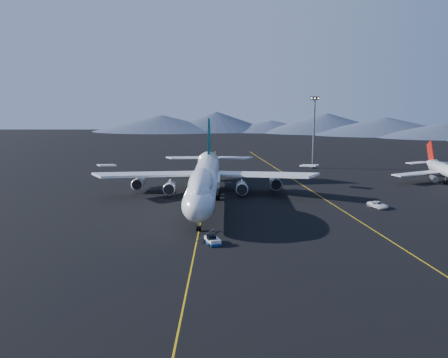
{
  "coord_description": "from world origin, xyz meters",
  "views": [
    {
      "loc": [
        5.63,
        -122.48,
        27.2
      ],
      "look_at": [
        4.86,
        -0.47,
        6.0
      ],
      "focal_mm": 40.0,
      "sensor_mm": 36.0,
      "label": 1
    }
  ],
  "objects_px": {
    "boeing_747": "(205,179)",
    "pushback_tug": "(213,241)",
    "floodlight_mast": "(314,132)",
    "service_van": "(378,205)"
  },
  "relations": [
    {
      "from": "pushback_tug",
      "to": "service_van",
      "type": "height_order",
      "value": "pushback_tug"
    },
    {
      "from": "pushback_tug",
      "to": "floodlight_mast",
      "type": "distance_m",
      "value": 99.36
    },
    {
      "from": "pushback_tug",
      "to": "service_van",
      "type": "relative_size",
      "value": 0.83
    },
    {
      "from": "boeing_747",
      "to": "pushback_tug",
      "type": "bearing_deg",
      "value": -85.12
    },
    {
      "from": "boeing_747",
      "to": "pushback_tug",
      "type": "relative_size",
      "value": 15.93
    },
    {
      "from": "boeing_747",
      "to": "service_van",
      "type": "height_order",
      "value": "boeing_747"
    },
    {
      "from": "service_van",
      "to": "floodlight_mast",
      "type": "height_order",
      "value": "floodlight_mast"
    },
    {
      "from": "floodlight_mast",
      "to": "pushback_tug",
      "type": "bearing_deg",
      "value": -110.09
    },
    {
      "from": "boeing_747",
      "to": "floodlight_mast",
      "type": "xyz_separation_m",
      "value": [
        36.85,
        57.42,
        7.26
      ]
    },
    {
      "from": "boeing_747",
      "to": "pushback_tug",
      "type": "height_order",
      "value": "boeing_747"
    }
  ]
}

